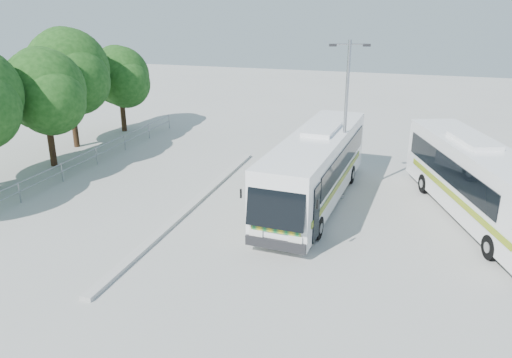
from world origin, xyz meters
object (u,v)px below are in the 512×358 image
(tree_far_d, at_px, (69,70))
(coach_adjacent, at_px, (479,181))
(lamppost, at_px, (346,115))
(coach_main, at_px, (316,167))
(tree_far_e, at_px, (121,76))
(tree_far_c, at_px, (45,90))

(tree_far_d, bearing_deg, coach_adjacent, -10.94)
(lamppost, bearing_deg, coach_main, -154.64)
(coach_main, xyz_separation_m, coach_adjacent, (6.82, 0.26, -0.04))
(tree_far_e, bearing_deg, lamppost, -26.48)
(lamppost, bearing_deg, tree_far_c, 163.54)
(coach_adjacent, bearing_deg, tree_far_e, 138.41)
(coach_adjacent, bearing_deg, lamppost, 153.40)
(coach_main, distance_m, coach_adjacent, 6.83)
(coach_main, bearing_deg, tree_far_e, 152.72)
(tree_far_d, height_order, lamppost, tree_far_d)
(tree_far_c, distance_m, tree_far_e, 8.22)
(tree_far_d, relative_size, coach_main, 0.64)
(tree_far_e, distance_m, coach_adjacent, 24.14)
(tree_far_c, bearing_deg, lamppost, -0.19)
(lamppost, bearing_deg, tree_far_e, 137.25)
(tree_far_d, xyz_separation_m, coach_adjacent, (23.00, -4.44, -3.12))
(coach_main, bearing_deg, tree_far_d, 167.21)
(tree_far_c, height_order, tree_far_e, tree_far_c)
(tree_far_c, relative_size, lamppost, 0.90)
(tree_far_e, height_order, coach_adjacent, tree_far_e)
(tree_far_d, relative_size, tree_far_e, 1.24)
(tree_far_e, bearing_deg, coach_main, -30.72)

